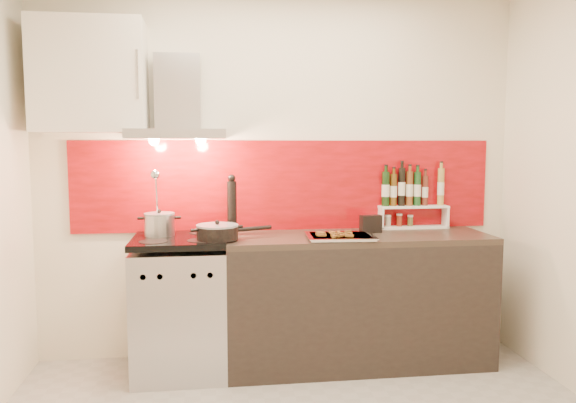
{
  "coord_description": "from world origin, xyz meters",
  "views": [
    {
      "loc": [
        -0.47,
        -2.58,
        1.53
      ],
      "look_at": [
        0.0,
        0.95,
        1.15
      ],
      "focal_mm": 35.0,
      "sensor_mm": 36.0,
      "label": 1
    }
  ],
  "objects": [
    {
      "name": "back_wall",
      "position": [
        0.0,
        1.4,
        1.3
      ],
      "size": [
        3.4,
        0.02,
        2.6
      ],
      "primitive_type": "cube",
      "color": "silver",
      "rests_on": "ground"
    },
    {
      "name": "utensil_jar",
      "position": [
        -0.85,
        1.15,
        1.03
      ],
      "size": [
        0.09,
        0.14,
        0.45
      ],
      "color": "silver",
      "rests_on": "range_stove"
    },
    {
      "name": "pepper_mill",
      "position": [
        -0.35,
        1.2,
        1.1
      ],
      "size": [
        0.06,
        0.06,
        0.41
      ],
      "color": "black",
      "rests_on": "counter"
    },
    {
      "name": "range_stove",
      "position": [
        -0.7,
        1.1,
        0.44
      ],
      "size": [
        0.6,
        0.6,
        0.91
      ],
      "color": "#B7B7BA",
      "rests_on": "ground"
    },
    {
      "name": "step_shelf",
      "position": [
        0.95,
        1.34,
        1.11
      ],
      "size": [
        0.51,
        0.14,
        0.44
      ],
      "color": "white",
      "rests_on": "counter"
    },
    {
      "name": "caddy_box",
      "position": [
        0.61,
        1.17,
        0.96
      ],
      "size": [
        0.16,
        0.09,
        0.13
      ],
      "primitive_type": "cube",
      "rotation": [
        0.0,
        0.0,
        0.16
      ],
      "color": "black",
      "rests_on": "counter"
    },
    {
      "name": "upper_cabinet",
      "position": [
        -1.25,
        1.22,
        1.95
      ],
      "size": [
        0.7,
        0.35,
        0.72
      ],
      "primitive_type": "cube",
      "color": "white",
      "rests_on": "back_wall"
    },
    {
      "name": "backsplash",
      "position": [
        0.05,
        1.39,
        1.22
      ],
      "size": [
        3.0,
        0.02,
        0.64
      ],
      "primitive_type": "cube",
      "color": "maroon",
      "rests_on": "back_wall"
    },
    {
      "name": "range_hood",
      "position": [
        -0.7,
        1.24,
        1.74
      ],
      "size": [
        0.62,
        0.5,
        0.61
      ],
      "color": "#B7B7BA",
      "rests_on": "back_wall"
    },
    {
      "name": "baking_tray",
      "position": [
        0.34,
        0.96,
        0.92
      ],
      "size": [
        0.46,
        0.37,
        0.03
      ],
      "color": "silver",
      "rests_on": "counter"
    },
    {
      "name": "counter",
      "position": [
        0.5,
        1.1,
        0.45
      ],
      "size": [
        1.8,
        0.6,
        0.9
      ],
      "color": "black",
      "rests_on": "ground"
    },
    {
      "name": "stock_pot",
      "position": [
        -0.83,
        1.19,
        0.99
      ],
      "size": [
        0.2,
        0.2,
        0.17
      ],
      "color": "#B7B7BA",
      "rests_on": "range_stove"
    },
    {
      "name": "saute_pan",
      "position": [
        -0.44,
        0.98,
        0.96
      ],
      "size": [
        0.5,
        0.3,
        0.12
      ],
      "color": "black",
      "rests_on": "range_stove"
    }
  ]
}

